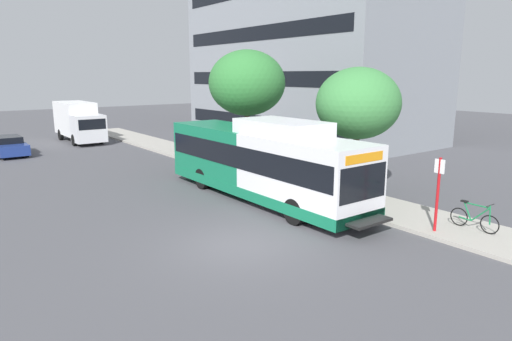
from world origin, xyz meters
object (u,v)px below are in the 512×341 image
at_px(bicycle_parked, 474,218).
at_px(box_truck_background, 78,121).
at_px(street_tree_mid_block, 247,83).
at_px(street_tree_near_stop, 358,104).
at_px(transit_bus, 261,162).
at_px(parked_car_far_lane, 10,146).
at_px(bus_stop_sign_pole, 438,189).

xyz_separation_m(bicycle_parked, box_truck_background, (-4.48, 31.36, 1.18)).
bearing_deg(street_tree_mid_block, street_tree_near_stop, -89.22).
distance_m(street_tree_mid_block, box_truck_background, 17.95).
distance_m(transit_bus, parked_car_far_lane, 20.76).
distance_m(transit_bus, bicycle_parked, 8.72).
relative_size(bus_stop_sign_pole, bicycle_parked, 1.48).
bearing_deg(street_tree_near_stop, box_truck_background, 101.67).
bearing_deg(box_truck_background, bus_stop_sign_pole, -83.91).
bearing_deg(bicycle_parked, street_tree_near_stop, 83.10).
bearing_deg(transit_bus, street_tree_mid_block, 59.05).
bearing_deg(street_tree_near_stop, street_tree_mid_block, 90.78).
bearing_deg(parked_car_far_lane, street_tree_near_stop, -62.77).
distance_m(bicycle_parked, street_tree_near_stop, 7.14).
relative_size(street_tree_near_stop, street_tree_mid_block, 0.84).
relative_size(transit_bus, bicycle_parked, 6.96).
xyz_separation_m(street_tree_mid_block, parked_car_far_lane, (-10.91, 13.05, -4.33)).
height_order(bicycle_parked, street_tree_mid_block, street_tree_mid_block).
xyz_separation_m(transit_bus, parked_car_far_lane, (-7.04, 19.50, -1.04)).
bearing_deg(parked_car_far_lane, bicycle_parked, -69.50).
relative_size(bicycle_parked, street_tree_mid_block, 0.26).
distance_m(bicycle_parked, street_tree_mid_block, 15.14).
height_order(street_tree_mid_block, box_truck_background, street_tree_mid_block).
distance_m(transit_bus, bus_stop_sign_pole, 7.55).
relative_size(transit_bus, box_truck_background, 1.75).
height_order(bus_stop_sign_pole, box_truck_background, box_truck_background).
relative_size(bus_stop_sign_pole, street_tree_mid_block, 0.38).
bearing_deg(bus_stop_sign_pole, transit_bus, 105.60).
relative_size(street_tree_mid_block, parked_car_far_lane, 1.51).
bearing_deg(street_tree_mid_block, transit_bus, -120.95).
xyz_separation_m(bicycle_parked, street_tree_near_stop, (0.74, 6.09, 3.64)).
distance_m(street_tree_mid_block, parked_car_far_lane, 17.56).
bearing_deg(street_tree_near_stop, bicycle_parked, -96.90).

